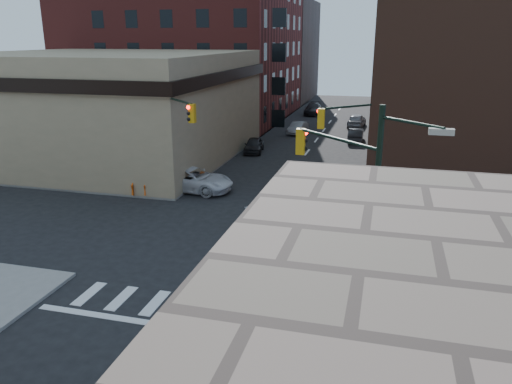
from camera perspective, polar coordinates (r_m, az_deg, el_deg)
The scene contains 29 objects.
ground at distance 26.10m, azimuth -1.93°, elevation -5.80°, with size 140.00×140.00×0.00m, color black.
sidewalk_nw at distance 64.09m, azimuth -13.42°, elevation 7.70°, with size 34.00×54.50×0.15m, color gray.
bank_building at distance 46.54m, azimuth -16.57°, elevation 9.51°, with size 22.00×22.00×9.00m, color #9A8665.
apartment_block at distance 67.96m, azimuth -7.62°, elevation 18.64°, with size 25.00×25.00×24.00m, color maroon.
commercial_row_ne at distance 45.99m, azimuth 22.81°, elevation 11.95°, with size 14.00×34.00×14.00m, color #522F20.
filler_nw at distance 88.06m, azimuth -0.34°, elevation 15.84°, with size 20.00×18.00×16.00m, color brown.
filler_ne at distance 81.39m, azimuth 20.30°, elevation 13.28°, with size 16.00×16.00×12.00m, color maroon.
signal_pole_se at distance 18.36m, azimuth 11.16°, elevation -0.86°, with size 5.40×5.27×8.00m.
signal_pole_nw at distance 31.64m, azimuth -9.46°, elevation 6.32°, with size 3.58×3.67×8.00m.
signal_pole_ne at distance 28.96m, azimuth 12.28°, elevation 5.15°, with size 3.67×3.58×8.00m.
tree_ne_near at distance 49.44m, azimuth 15.46°, elevation 8.84°, with size 3.00×3.00×4.85m.
tree_ne_far at distance 57.38m, azimuth 15.46°, elevation 9.93°, with size 3.00×3.00×4.85m.
police_car at distance 25.12m, azimuth 3.63°, elevation -4.77°, with size 2.27×5.59×1.62m, color silver.
pickup at distance 34.81m, azimuth -7.33°, elevation 1.43°, with size 2.66×5.77×1.60m, color silver.
parked_car_wnear at distance 46.34m, azimuth -0.24°, elevation 5.38°, with size 1.58×3.93×1.34m, color black.
parked_car_wfar at distance 55.74m, azimuth 4.81°, elevation 7.32°, with size 1.37×3.92×1.29m, color gray.
parked_car_wdeep at distance 70.14m, azimuth 6.56°, elevation 9.42°, with size 2.16×5.30×1.54m, color black.
parked_car_enear at distance 52.20m, azimuth 11.33°, elevation 6.41°, with size 1.43×4.11×1.35m, color black.
parked_car_efar at distance 61.03m, azimuth 11.44°, elevation 8.04°, with size 1.84×4.57×1.56m, color gray.
pedestrian_a at distance 36.72m, azimuth -12.79°, elevation 2.50°, with size 0.71×0.47×1.96m, color black.
pedestrian_b at distance 36.09m, azimuth -11.28°, elevation 2.30°, with size 0.93×0.72×1.91m, color black.
pedestrian_c at distance 37.47m, azimuth -17.63°, elevation 2.17°, with size 0.98×0.41×1.67m, color black.
barrel_road at distance 30.76m, azimuth 7.92°, elevation -1.41°, with size 0.51×0.51×0.92m, color orange.
barrel_bank at distance 35.55m, azimuth -6.34°, elevation 1.37°, with size 0.61×0.61×1.09m, color red.
barricade_se_a at distance 18.13m, azimuth 17.96°, elevation -15.52°, with size 1.36×0.68×1.02m, color #CF4809, non-canonical shape.
barricade_se_b at distance 17.82m, azimuth 11.00°, elevation -15.72°, with size 1.25×0.62×0.93m, color red, non-canonical shape.
barricade_se_d at distance 16.18m, azimuth 10.43°, elevation -19.66°, with size 1.14×0.57×0.86m, color red, non-canonical shape.
barricade_nw_a at distance 34.01m, azimuth -11.94°, elevation 0.42°, with size 1.15×0.58×0.86m, color #D04109, non-canonical shape.
barricade_nw_b at distance 34.03m, azimuth -13.12°, elevation 0.34°, with size 1.14×0.57×0.86m, color orange, non-canonical shape.
Camera 1 is at (6.98, -22.98, 10.23)m, focal length 35.00 mm.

